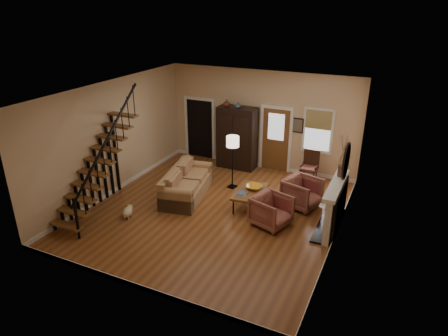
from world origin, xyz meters
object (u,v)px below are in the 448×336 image
at_px(armoire, 237,138).
at_px(sofa, 187,183).
at_px(armchair_right, 302,193).
at_px(floor_lamp, 232,162).
at_px(armchair_left, 271,211).
at_px(coffee_table, 250,199).
at_px(side_chair, 309,167).

distance_m(armoire, sofa, 2.79).
distance_m(armchair_right, floor_lamp, 2.30).
bearing_deg(floor_lamp, sofa, -130.47).
xyz_separation_m(sofa, floor_lamp, (0.95, 1.12, 0.41)).
bearing_deg(armchair_right, armchair_left, 176.59).
distance_m(coffee_table, floor_lamp, 1.44).
xyz_separation_m(armchair_left, armchair_right, (0.45, 1.30, 0.02)).
xyz_separation_m(armchair_left, side_chair, (0.23, 2.97, 0.11)).
distance_m(coffee_table, armchair_right, 1.45).
bearing_deg(side_chair, armchair_left, -94.36).
bearing_deg(side_chair, armchair_right, -82.40).
height_order(coffee_table, side_chair, side_chair).
bearing_deg(coffee_table, sofa, -174.23).
bearing_deg(floor_lamp, armoire, 108.59).
xyz_separation_m(coffee_table, armchair_left, (0.85, -0.68, 0.16)).
xyz_separation_m(floor_lamp, side_chair, (2.02, 1.37, -0.31)).
relative_size(floor_lamp, side_chair, 1.62).
height_order(sofa, armchair_right, armchair_right).
bearing_deg(armchair_right, side_chair, 23.32).
distance_m(armoire, armchair_right, 3.40).
distance_m(sofa, armchair_left, 2.79).
relative_size(armchair_right, side_chair, 0.90).
height_order(armchair_left, armchair_right, armchair_right).
height_order(armoire, armchair_left, armoire).
bearing_deg(sofa, side_chair, 28.01).
bearing_deg(armchair_left, side_chair, 13.05).
xyz_separation_m(armoire, armchair_left, (2.32, -3.17, -0.65)).
bearing_deg(coffee_table, armoire, 120.62).
bearing_deg(coffee_table, floor_lamp, 135.71).
bearing_deg(side_chair, floor_lamp, -145.96).
height_order(coffee_table, armchair_right, armchair_right).
distance_m(armchair_left, side_chair, 2.98).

